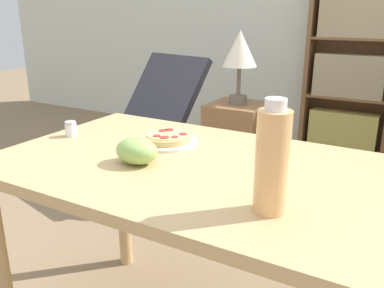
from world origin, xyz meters
name	(u,v)px	position (x,y,z in m)	size (l,w,h in m)	color
dining_table	(195,193)	(0.10, -0.05, 0.63)	(1.25, 0.77, 0.73)	tan
pizza_on_plate	(167,139)	(-0.08, 0.07, 0.75)	(0.22, 0.22, 0.04)	white
grape_bunch	(137,151)	(-0.05, -0.14, 0.77)	(0.14, 0.12, 0.08)	#93BC5B
drink_bottle	(272,160)	(0.40, -0.24, 0.86)	(0.08, 0.08, 0.27)	#EFB270
salt_shaker	(71,129)	(-0.44, -0.03, 0.76)	(0.04, 0.04, 0.06)	white
lounge_chair_near	(146,144)	(-0.96, 1.13, 0.29)	(0.72, 0.87, 0.88)	black
bookshelf	(350,73)	(0.13, 2.48, 0.70)	(0.70, 0.24, 1.47)	brown
side_table	(236,152)	(-0.31, 1.22, 0.32)	(0.34, 0.34, 0.63)	brown
table_lamp	(240,52)	(-0.31, 1.22, 0.94)	(0.21, 0.21, 0.44)	#665B51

